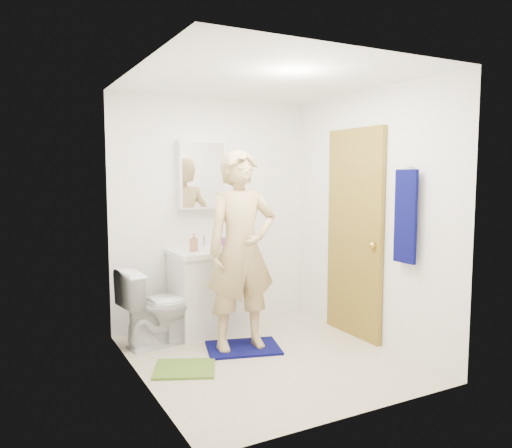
{
  "coord_description": "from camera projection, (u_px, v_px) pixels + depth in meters",
  "views": [
    {
      "loc": [
        -2.07,
        -3.71,
        1.62
      ],
      "look_at": [
        0.02,
        0.25,
        1.16
      ],
      "focal_mm": 35.0,
      "sensor_mm": 36.0,
      "label": 1
    }
  ],
  "objects": [
    {
      "name": "floor",
      "position": [
        267.0,
        358.0,
        4.39
      ],
      "size": [
        2.2,
        2.4,
        0.02
      ],
      "primitive_type": "cube",
      "color": "beige",
      "rests_on": "ground"
    },
    {
      "name": "ceiling",
      "position": [
        268.0,
        78.0,
        4.15
      ],
      "size": [
        2.2,
        2.4,
        0.02
      ],
      "primitive_type": "cube",
      "color": "white",
      "rests_on": "ground"
    },
    {
      "name": "wall_back",
      "position": [
        212.0,
        212.0,
        5.34
      ],
      "size": [
        2.2,
        0.02,
        2.4
      ],
      "primitive_type": "cube",
      "color": "white",
      "rests_on": "ground"
    },
    {
      "name": "wall_front",
      "position": [
        359.0,
        238.0,
        3.21
      ],
      "size": [
        2.2,
        0.02,
        2.4
      ],
      "primitive_type": "cube",
      "color": "white",
      "rests_on": "ground"
    },
    {
      "name": "wall_left",
      "position": [
        139.0,
        229.0,
        3.76
      ],
      "size": [
        0.02,
        2.4,
        2.4
      ],
      "primitive_type": "cube",
      "color": "white",
      "rests_on": "ground"
    },
    {
      "name": "wall_right",
      "position": [
        368.0,
        217.0,
        4.79
      ],
      "size": [
        0.02,
        2.4,
        2.4
      ],
      "primitive_type": "cube",
      "color": "white",
      "rests_on": "ground"
    },
    {
      "name": "vanity_cabinet",
      "position": [
        211.0,
        293.0,
        5.09
      ],
      "size": [
        0.75,
        0.55,
        0.8
      ],
      "primitive_type": "cube",
      "color": "white",
      "rests_on": "floor"
    },
    {
      "name": "countertop",
      "position": [
        210.0,
        252.0,
        5.04
      ],
      "size": [
        0.79,
        0.59,
        0.05
      ],
      "primitive_type": "cube",
      "color": "white",
      "rests_on": "vanity_cabinet"
    },
    {
      "name": "sink_basin",
      "position": [
        210.0,
        250.0,
        5.04
      ],
      "size": [
        0.4,
        0.4,
        0.03
      ],
      "primitive_type": "cylinder",
      "color": "white",
      "rests_on": "countertop"
    },
    {
      "name": "faucet",
      "position": [
        204.0,
        241.0,
        5.19
      ],
      "size": [
        0.03,
        0.03,
        0.12
      ],
      "primitive_type": "cylinder",
      "color": "silver",
      "rests_on": "countertop"
    },
    {
      "name": "medicine_cabinet",
      "position": [
        201.0,
        175.0,
        5.16
      ],
      "size": [
        0.5,
        0.12,
        0.7
      ],
      "primitive_type": "cube",
      "color": "white",
      "rests_on": "wall_back"
    },
    {
      "name": "mirror_panel",
      "position": [
        204.0,
        175.0,
        5.11
      ],
      "size": [
        0.46,
        0.01,
        0.66
      ],
      "primitive_type": "cube",
      "color": "white",
      "rests_on": "wall_back"
    },
    {
      "name": "door",
      "position": [
        354.0,
        233.0,
        4.92
      ],
      "size": [
        0.05,
        0.8,
        2.05
      ],
      "primitive_type": "cube",
      "color": "olive",
      "rests_on": "ground"
    },
    {
      "name": "door_knob",
      "position": [
        373.0,
        245.0,
        4.62
      ],
      "size": [
        0.07,
        0.07,
        0.07
      ],
      "primitive_type": "sphere",
      "color": "gold",
      "rests_on": "door"
    },
    {
      "name": "towel",
      "position": [
        406.0,
        216.0,
        4.24
      ],
      "size": [
        0.03,
        0.24,
        0.8
      ],
      "primitive_type": "cube",
      "color": "#08094E",
      "rests_on": "wall_right"
    },
    {
      "name": "towel_hook",
      "position": [
        411.0,
        167.0,
        4.22
      ],
      "size": [
        0.06,
        0.02,
        0.02
      ],
      "primitive_type": "cylinder",
      "rotation": [
        0.0,
        1.57,
        0.0
      ],
      "color": "silver",
      "rests_on": "wall_right"
    },
    {
      "name": "toilet",
      "position": [
        159.0,
        306.0,
        4.7
      ],
      "size": [
        0.78,
        0.52,
        0.74
      ],
      "primitive_type": "imported",
      "rotation": [
        0.0,
        0.0,
        1.72
      ],
      "color": "white",
      "rests_on": "floor"
    },
    {
      "name": "bath_mat",
      "position": [
        243.0,
        348.0,
        4.6
      ],
      "size": [
        0.76,
        0.63,
        0.02
      ],
      "primitive_type": "cube",
      "rotation": [
        0.0,
        0.0,
        -0.28
      ],
      "color": "#08094E",
      "rests_on": "floor"
    },
    {
      "name": "green_rug",
      "position": [
        185.0,
        369.0,
        4.11
      ],
      "size": [
        0.62,
        0.58,
        0.02
      ],
      "primitive_type": "cube",
      "rotation": [
        0.0,
        0.0,
        -0.42
      ],
      "color": "olive",
      "rests_on": "floor"
    },
    {
      "name": "soap_dispenser",
      "position": [
        194.0,
        242.0,
        4.93
      ],
      "size": [
        0.11,
        0.11,
        0.18
      ],
      "primitive_type": "imported",
      "rotation": [
        0.0,
        0.0,
        -0.43
      ],
      "color": "#AE7251",
      "rests_on": "countertop"
    },
    {
      "name": "toothbrush_cup",
      "position": [
        226.0,
        242.0,
        5.25
      ],
      "size": [
        0.14,
        0.14,
        0.09
      ],
      "primitive_type": "imported",
      "rotation": [
        0.0,
        0.0,
        0.25
      ],
      "color": "#863E89",
      "rests_on": "countertop"
    },
    {
      "name": "man",
      "position": [
        241.0,
        250.0,
        4.51
      ],
      "size": [
        0.69,
        0.49,
        1.8
      ],
      "primitive_type": "imported",
      "rotation": [
        0.0,
        0.0,
        -0.09
      ],
      "color": "tan",
      "rests_on": "bath_mat"
    }
  ]
}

